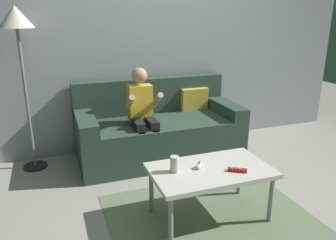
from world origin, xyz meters
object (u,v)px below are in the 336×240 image
coffee_table (210,173)px  game_remote_red_near_edge (237,170)px  soda_can (174,164)px  floor_lamp (17,30)px  couch (159,130)px  person_seated_on_couch (143,112)px  nunchuk_white (199,166)px

coffee_table → game_remote_red_near_edge: 0.20m
soda_can → floor_lamp: bearing=127.0°
coffee_table → game_remote_red_near_edge: bearing=-35.0°
couch → game_remote_red_near_edge: couch is taller
couch → person_seated_on_couch: (-0.23, -0.18, 0.28)m
coffee_table → nunchuk_white: bearing=156.9°
soda_can → floor_lamp: (-1.03, 1.36, 0.91)m
nunchuk_white → floor_lamp: (-1.22, 1.37, 0.95)m
nunchuk_white → soda_can: soda_can is taller
coffee_table → game_remote_red_near_edge: (0.16, -0.11, 0.05)m
coffee_table → soda_can: 0.30m
person_seated_on_couch → game_remote_red_near_edge: (0.38, -1.19, -0.15)m
game_remote_red_near_edge → floor_lamp: size_ratio=0.09×
nunchuk_white → soda_can: 0.20m
floor_lamp → coffee_table: bearing=-47.2°
coffee_table → nunchuk_white: nunchuk_white is taller
person_seated_on_couch → floor_lamp: size_ratio=0.63×
person_seated_on_couch → nunchuk_white: (0.14, -1.04, -0.15)m
couch → game_remote_red_near_edge: size_ratio=12.69×
couch → nunchuk_white: (-0.09, -1.23, 0.14)m
nunchuk_white → floor_lamp: bearing=131.7°
couch → person_seated_on_couch: 0.41m
couch → game_remote_red_near_edge: 1.39m
coffee_table → game_remote_red_near_edge: game_remote_red_near_edge is taller
coffee_table → soda_can: size_ratio=7.42×
floor_lamp → couch: bearing=-6.4°
game_remote_red_near_edge → soda_can: soda_can is taller
coffee_table → person_seated_on_couch: bearing=101.6°
coffee_table → nunchuk_white: (-0.08, 0.03, 0.06)m
game_remote_red_near_edge → nunchuk_white: bearing=148.6°
nunchuk_white → soda_can: bearing=176.6°
soda_can → person_seated_on_couch: bearing=87.0°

